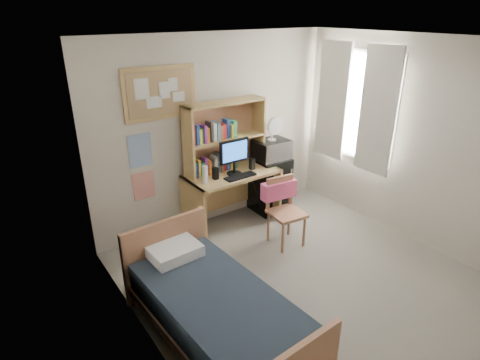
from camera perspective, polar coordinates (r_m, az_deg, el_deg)
floor at (r=4.67m, az=11.12°, el=-15.19°), size 3.60×4.20×0.02m
ceiling at (r=3.69m, az=14.38°, el=18.53°), size 3.60×4.20×0.02m
wall_back at (r=5.54m, az=-3.48°, el=6.85°), size 3.60×0.04×2.60m
wall_left at (r=3.05m, az=-11.58°, el=-8.07°), size 0.04×4.20×2.60m
wall_right at (r=5.40m, az=25.79°, el=4.11°), size 0.04×4.20×2.60m
window_unit at (r=5.93m, az=16.07°, el=10.10°), size 0.10×1.40×1.70m
curtain_left at (r=5.67m, az=18.98°, el=9.17°), size 0.04×0.55×1.70m
curtain_right at (r=6.16m, az=13.02°, el=10.88°), size 0.04×0.55×1.70m
bulletin_board at (r=5.02m, az=-11.31°, el=12.04°), size 0.94×0.03×0.64m
poster_wave at (r=5.08m, az=-14.03°, el=4.08°), size 0.30×0.01×0.42m
poster_japan at (r=5.25m, az=-13.54°, el=-0.76°), size 0.28×0.01×0.36m
desk at (r=5.61m, az=-1.14°, el=-2.74°), size 1.30×0.66×0.80m
desk_chair at (r=5.18m, az=6.68°, el=-4.68°), size 0.49×0.49×0.90m
mini_fridge at (r=6.05m, az=4.23°, el=-0.59°), size 0.50×0.50×0.84m
bed at (r=3.89m, az=-3.13°, el=-18.87°), size 1.04×1.92×0.51m
hutch at (r=5.40m, az=-2.13°, el=6.22°), size 1.16×0.31×0.95m
monitor at (r=5.31m, az=-0.83°, el=3.21°), size 0.44×0.04×0.47m
keyboard at (r=5.29m, az=0.06°, el=0.51°), size 0.45×0.15×0.02m
speaker_left at (r=5.22m, az=-3.52°, el=0.94°), size 0.07×0.07×0.16m
speaker_right at (r=5.53m, az=1.73°, el=2.32°), size 0.07×0.07×0.16m
water_bottle at (r=5.08m, az=-5.00°, el=0.76°), size 0.07×0.07×0.24m
hoodie at (r=5.21m, az=5.54°, el=-1.39°), size 0.49×0.19×0.23m
microwave at (r=5.84m, az=4.51°, el=4.35°), size 0.49×0.38×0.28m
desk_fan at (r=5.75m, az=4.60°, el=7.15°), size 0.26×0.26×0.31m
pillow at (r=4.21m, az=-9.21°, el=-10.01°), size 0.52×0.38×0.12m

